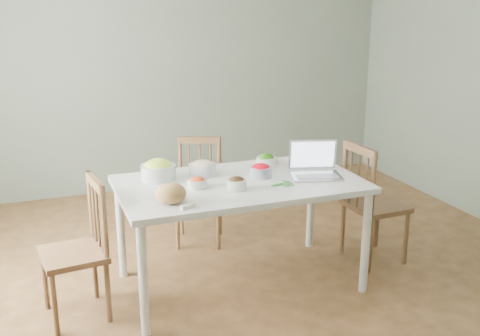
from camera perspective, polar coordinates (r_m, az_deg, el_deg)
name	(u,v)px	position (r m, az deg, el deg)	size (l,w,h in m)	color
floor	(259,280)	(4.44, 1.87, -11.13)	(5.00, 5.00, 0.00)	#4D3216
wall_back	(172,67)	(6.35, -6.79, 10.03)	(5.00, 0.00, 2.70)	gray
dining_table	(240,234)	(4.22, 0.00, -6.59)	(1.73, 0.97, 0.81)	white
chair_far	(199,193)	(4.93, -4.14, -2.49)	(0.40, 0.38, 0.91)	#4F351B
chair_left	(73,251)	(3.94, -16.39, -7.98)	(0.42, 0.40, 0.95)	#4F351B
chair_right	(376,203)	(4.71, 13.43, -3.38)	(0.44, 0.41, 0.99)	#4F351B
bread_boule	(171,193)	(3.66, -6.95, -2.52)	(0.20, 0.20, 0.13)	#9E7B49
butter_stick	(188,207)	(3.57, -5.27, -3.86)	(0.10, 0.03, 0.03)	white
bowl_squash	(158,170)	(4.15, -8.17, -0.16)	(0.25, 0.25, 0.15)	#E4E844
bowl_carrot	(197,182)	(3.95, -4.31, -1.45)	(0.13, 0.13, 0.08)	#CA5626
bowl_onion	(203,168)	(4.22, -3.75, 0.02)	(0.20, 0.20, 0.11)	beige
bowl_mushroom	(237,183)	(3.89, -0.35, -1.54)	(0.13, 0.13, 0.09)	black
bowl_redpep	(261,171)	(4.17, 2.10, -0.25)	(0.16, 0.16, 0.10)	red
bowl_broccoli	(266,160)	(4.43, 2.65, 0.77)	(0.15, 0.15, 0.10)	#093907
flatbread	(267,161)	(4.55, 2.71, 0.67)	(0.19, 0.19, 0.02)	tan
basil_bunch	(282,183)	(4.01, 4.19, -1.53)	(0.19, 0.19, 0.02)	#0F5712
laptop	(317,161)	(4.18, 7.67, 0.74)	(0.36, 0.29, 0.25)	#B9B9BF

